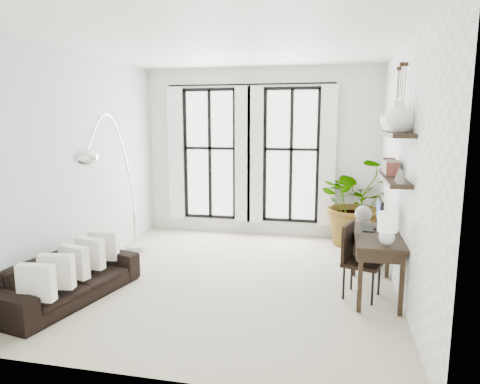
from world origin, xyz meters
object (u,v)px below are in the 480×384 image
(arc_lamp, at_px, (112,149))
(sofa, at_px, (68,278))
(buddha, at_px, (362,239))
(plant, at_px, (357,201))
(desk, at_px, (377,239))
(desk_chair, at_px, (356,256))

(arc_lamp, bearing_deg, sofa, -95.52)
(sofa, xyz_separation_m, buddha, (3.66, 2.19, 0.11))
(sofa, xyz_separation_m, arc_lamp, (0.10, 1.05, 1.53))
(plant, bearing_deg, sofa, -137.98)
(buddha, bearing_deg, arc_lamp, -162.24)
(desk, distance_m, buddha, 1.29)
(sofa, bearing_deg, desk, -63.88)
(plant, height_order, desk_chair, plant)
(plant, height_order, arc_lamp, arc_lamp)
(desk, bearing_deg, arc_lamp, 178.49)
(sofa, distance_m, plant, 4.89)
(plant, distance_m, desk_chair, 2.40)
(desk_chair, xyz_separation_m, buddha, (0.16, 1.31, -0.14))
(sofa, distance_m, desk_chair, 3.61)
(plant, height_order, buddha, plant)
(sofa, bearing_deg, buddha, -47.27)
(desk_chair, distance_m, buddha, 1.33)
(plant, distance_m, desk, 2.31)
(arc_lamp, bearing_deg, plant, 32.16)
(arc_lamp, height_order, buddha, arc_lamp)
(desk, height_order, arc_lamp, arc_lamp)
(desk, bearing_deg, buddha, 93.93)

